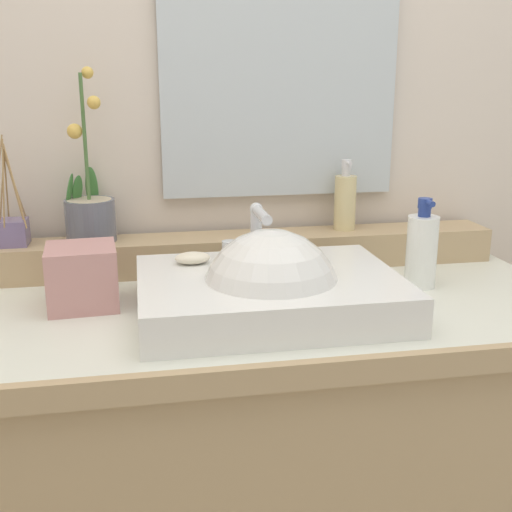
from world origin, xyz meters
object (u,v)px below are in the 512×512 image
Objects in this scene: reed_diffuser at (12,230)px; soap_bar at (193,258)px; potted_plant at (90,211)px; tissue_box at (82,276)px; sink_basin at (270,295)px; soap_dispenser at (345,201)px; lotion_bottle at (422,249)px.

soap_bar is at bearing -28.07° from reed_diffuser.
potted_plant reaches higher than reed_diffuser.
sink_basin is at bearing -17.09° from tissue_box.
soap_dispenser is 0.64m from tissue_box.
sink_basin is 0.36m from lotion_bottle.
soap_dispenser reaches higher than soap_bar.
tissue_box is (-0.35, 0.11, 0.02)m from sink_basin.
potted_plant is (-0.34, 0.32, 0.11)m from sink_basin.
tissue_box is at bearing 162.91° from sink_basin.
soap_dispenser is at bearing 0.45° from potted_plant.
reed_diffuser reaches higher than soap_dispenser.
potted_plant is (-0.21, 0.20, 0.06)m from soap_bar.
potted_plant is 0.72m from lotion_bottle.
lotion_bottle is (0.85, -0.21, -0.03)m from reed_diffuser.
reed_diffuser reaches higher than sink_basin.
reed_diffuser is at bearing 128.00° from tissue_box.
sink_basin is at bearing -39.71° from soap_bar.
lotion_bottle is (0.35, 0.10, 0.05)m from sink_basin.
reed_diffuser is 0.26m from tissue_box.
sink_basin is 0.60m from reed_diffuser.
soap_bar is 0.30m from potted_plant.
reed_diffuser is (-0.75, -0.01, -0.04)m from soap_dispenser.
potted_plant reaches higher than tissue_box.
sink_basin is 0.36m from tissue_box.
reed_diffuser is 1.25× the size of lotion_bottle.
potted_plant is at bearing 88.23° from tissue_box.
lotion_bottle is at bearing -13.77° from reed_diffuser.
sink_basin is 0.18m from soap_bar.
reed_diffuser is (-0.50, 0.31, 0.08)m from sink_basin.
potted_plant is at bearing 162.55° from lotion_bottle.
potted_plant is 0.17m from reed_diffuser.
lotion_bottle is at bearing -1.27° from soap_bar.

